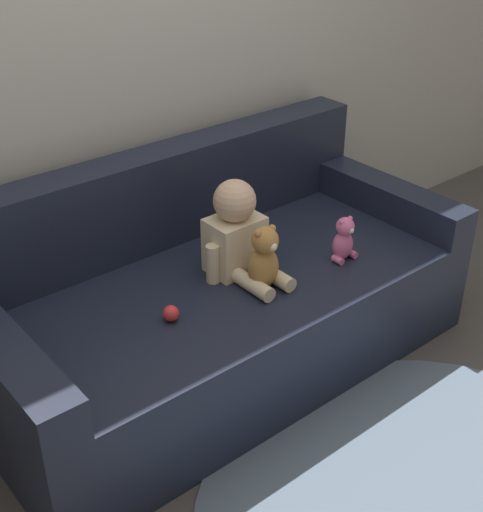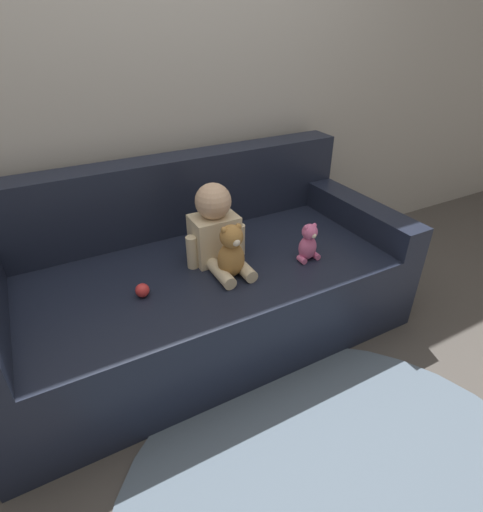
% 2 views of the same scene
% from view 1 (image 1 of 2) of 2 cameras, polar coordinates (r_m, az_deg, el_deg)
% --- Properties ---
extents(ground_plane, '(12.00, 12.00, 0.00)m').
position_cam_1_polar(ground_plane, '(3.13, -1.44, -8.37)').
color(ground_plane, '#4C4742').
extents(wall_back, '(8.00, 0.05, 2.60)m').
position_cam_1_polar(wall_back, '(2.99, -8.88, 17.27)').
color(wall_back, '#ADA89E').
rests_on(wall_back, ground_plane).
extents(couch, '(2.03, 0.97, 0.86)m').
position_cam_1_polar(couch, '(2.99, -2.18, -3.43)').
color(couch, black).
rests_on(couch, ground_plane).
extents(person_baby, '(0.31, 0.37, 0.39)m').
position_cam_1_polar(person_baby, '(2.82, -0.36, 1.76)').
color(person_baby, beige).
rests_on(person_baby, couch).
extents(teddy_bear_brown, '(0.16, 0.12, 0.27)m').
position_cam_1_polar(teddy_bear_brown, '(2.73, 1.83, -0.30)').
color(teddy_bear_brown, '#AD7A3D').
rests_on(teddy_bear_brown, couch).
extents(plush_toy_side, '(0.11, 0.09, 0.19)m').
position_cam_1_polar(plush_toy_side, '(2.97, 8.18, 1.30)').
color(plush_toy_side, '#DB6699').
rests_on(plush_toy_side, couch).
extents(toy_ball, '(0.06, 0.06, 0.06)m').
position_cam_1_polar(toy_ball, '(2.60, -5.67, -4.59)').
color(toy_ball, red).
rests_on(toy_ball, couch).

